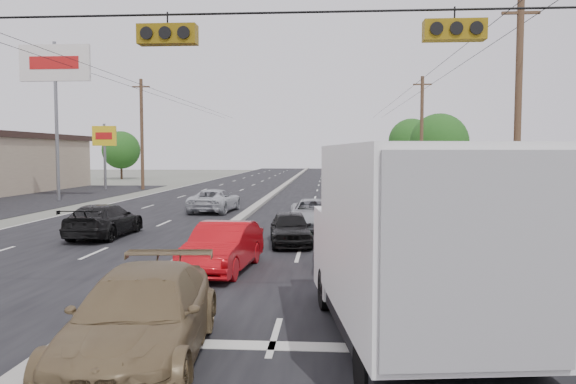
{
  "coord_description": "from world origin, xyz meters",
  "views": [
    {
      "loc": [
        4.36,
        -9.94,
        3.36
      ],
      "look_at": [
        3.17,
        6.55,
        2.2
      ],
      "focal_mm": 35.0,
      "sensor_mm": 36.0,
      "label": 1
    }
  ],
  "objects_px": {
    "red_sedan": "(223,248)",
    "queue_car_e": "(395,218)",
    "pole_sign_billboard": "(55,73)",
    "queue_car_b": "(352,241)",
    "tree_left_far": "(121,150)",
    "oncoming_near": "(104,221)",
    "tree_right_mid": "(439,143)",
    "utility_pole_right_b": "(518,112)",
    "utility_pole_right_c": "(422,133)",
    "oncoming_far": "(215,201)",
    "utility_pole_left_c": "(142,133)",
    "tan_sedan": "(141,319)",
    "tree_right_far": "(411,141)",
    "queue_car_a": "(290,229)",
    "box_truck": "(405,245)",
    "pole_sign_far": "(104,141)",
    "queue_car_c": "(313,214)",
    "queue_car_d": "(513,247)"
  },
  "relations": [
    {
      "from": "oncoming_far",
      "to": "box_truck",
      "type": "bearing_deg",
      "value": 114.63
    },
    {
      "from": "tree_right_mid",
      "to": "red_sedan",
      "type": "distance_m",
      "value": 41.9
    },
    {
      "from": "utility_pole_left_c",
      "to": "queue_car_c",
      "type": "bearing_deg",
      "value": -57.24
    },
    {
      "from": "tree_left_far",
      "to": "red_sedan",
      "type": "xyz_separation_m",
      "value": [
        23.4,
        -54.46,
        -3.03
      ]
    },
    {
      "from": "tree_right_far",
      "to": "red_sedan",
      "type": "height_order",
      "value": "tree_right_far"
    },
    {
      "from": "tree_left_far",
      "to": "oncoming_near",
      "type": "distance_m",
      "value": 51.57
    },
    {
      "from": "pole_sign_far",
      "to": "oncoming_far",
      "type": "distance_m",
      "value": 23.66
    },
    {
      "from": "tree_right_far",
      "to": "tree_left_far",
      "type": "bearing_deg",
      "value": -165.26
    },
    {
      "from": "red_sedan",
      "to": "oncoming_far",
      "type": "xyz_separation_m",
      "value": [
        -3.43,
        15.74,
        -0.04
      ]
    },
    {
      "from": "tree_right_far",
      "to": "pole_sign_far",
      "type": "bearing_deg",
      "value": -136.85
    },
    {
      "from": "utility_pole_left_c",
      "to": "tree_right_mid",
      "type": "height_order",
      "value": "utility_pole_left_c"
    },
    {
      "from": "queue_car_a",
      "to": "queue_car_b",
      "type": "distance_m",
      "value": 4.08
    },
    {
      "from": "box_truck",
      "to": "queue_car_a",
      "type": "bearing_deg",
      "value": 96.67
    },
    {
      "from": "tree_right_far",
      "to": "oncoming_far",
      "type": "distance_m",
      "value": 52.13
    },
    {
      "from": "red_sedan",
      "to": "queue_car_a",
      "type": "height_order",
      "value": "red_sedan"
    },
    {
      "from": "red_sedan",
      "to": "queue_car_e",
      "type": "distance_m",
      "value": 9.78
    },
    {
      "from": "pole_sign_billboard",
      "to": "utility_pole_right_c",
      "type": "bearing_deg",
      "value": 23.96
    },
    {
      "from": "tree_right_mid",
      "to": "oncoming_near",
      "type": "bearing_deg",
      "value": -120.27
    },
    {
      "from": "utility_pole_right_c",
      "to": "red_sedan",
      "type": "relative_size",
      "value": 2.41
    },
    {
      "from": "oncoming_near",
      "to": "utility_pole_right_c",
      "type": "bearing_deg",
      "value": -119.52
    },
    {
      "from": "tree_right_far",
      "to": "queue_car_a",
      "type": "bearing_deg",
      "value": -102.27
    },
    {
      "from": "tree_right_mid",
      "to": "tree_right_far",
      "type": "xyz_separation_m",
      "value": [
        1.0,
        25.0,
        0.62
      ]
    },
    {
      "from": "tan_sedan",
      "to": "queue_car_a",
      "type": "height_order",
      "value": "tan_sedan"
    },
    {
      "from": "utility_pole_right_c",
      "to": "tree_left_far",
      "type": "bearing_deg",
      "value": 149.9
    },
    {
      "from": "tree_right_mid",
      "to": "oncoming_far",
      "type": "distance_m",
      "value": 29.43
    },
    {
      "from": "utility_pole_right_c",
      "to": "oncoming_far",
      "type": "bearing_deg",
      "value": -127.81
    },
    {
      "from": "tree_left_far",
      "to": "oncoming_near",
      "type": "relative_size",
      "value": 1.34
    },
    {
      "from": "oncoming_near",
      "to": "queue_car_d",
      "type": "bearing_deg",
      "value": 160.6
    },
    {
      "from": "queue_car_b",
      "to": "pole_sign_far",
      "type": "bearing_deg",
      "value": 125.72
    },
    {
      "from": "utility_pole_right_b",
      "to": "oncoming_near",
      "type": "distance_m",
      "value": 17.9
    },
    {
      "from": "pole_sign_billboard",
      "to": "queue_car_b",
      "type": "distance_m",
      "value": 30.03
    },
    {
      "from": "queue_car_e",
      "to": "oncoming_near",
      "type": "height_order",
      "value": "oncoming_near"
    },
    {
      "from": "tree_left_far",
      "to": "tree_right_mid",
      "type": "height_order",
      "value": "tree_right_mid"
    },
    {
      "from": "utility_pole_right_b",
      "to": "tan_sedan",
      "type": "distance_m",
      "value": 20.26
    },
    {
      "from": "oncoming_far",
      "to": "utility_pole_right_b",
      "type": "bearing_deg",
      "value": 161.65
    },
    {
      "from": "utility_pole_right_c",
      "to": "oncoming_near",
      "type": "relative_size",
      "value": 2.19
    },
    {
      "from": "pole_sign_billboard",
      "to": "tree_left_far",
      "type": "distance_m",
      "value": 33.27
    },
    {
      "from": "queue_car_b",
      "to": "pole_sign_billboard",
      "type": "bearing_deg",
      "value": 135.98
    },
    {
      "from": "pole_sign_far",
      "to": "tan_sedan",
      "type": "xyz_separation_m",
      "value": [
        17.4,
        -41.37,
        -3.69
      ]
    },
    {
      "from": "tree_right_far",
      "to": "queue_car_b",
      "type": "relative_size",
      "value": 1.84
    },
    {
      "from": "pole_sign_far",
      "to": "queue_car_d",
      "type": "bearing_deg",
      "value": -52.83
    },
    {
      "from": "utility_pole_left_c",
      "to": "tan_sedan",
      "type": "height_order",
      "value": "utility_pole_left_c"
    },
    {
      "from": "utility_pole_left_c",
      "to": "queue_car_b",
      "type": "height_order",
      "value": "utility_pole_left_c"
    },
    {
      "from": "utility_pole_right_b",
      "to": "red_sedan",
      "type": "distance_m",
      "value": 15.24
    },
    {
      "from": "box_truck",
      "to": "pole_sign_far",
      "type": "bearing_deg",
      "value": 110.72
    },
    {
      "from": "tree_left_far",
      "to": "queue_car_b",
      "type": "height_order",
      "value": "tree_left_far"
    },
    {
      "from": "pole_sign_billboard",
      "to": "tan_sedan",
      "type": "distance_m",
      "value": 34.38
    },
    {
      "from": "queue_car_a",
      "to": "queue_car_d",
      "type": "relative_size",
      "value": 0.75
    },
    {
      "from": "utility_pole_left_c",
      "to": "queue_car_d",
      "type": "distance_m",
      "value": 40.6
    },
    {
      "from": "utility_pole_right_b",
      "to": "tan_sedan",
      "type": "relative_size",
      "value": 2.01
    }
  ]
}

